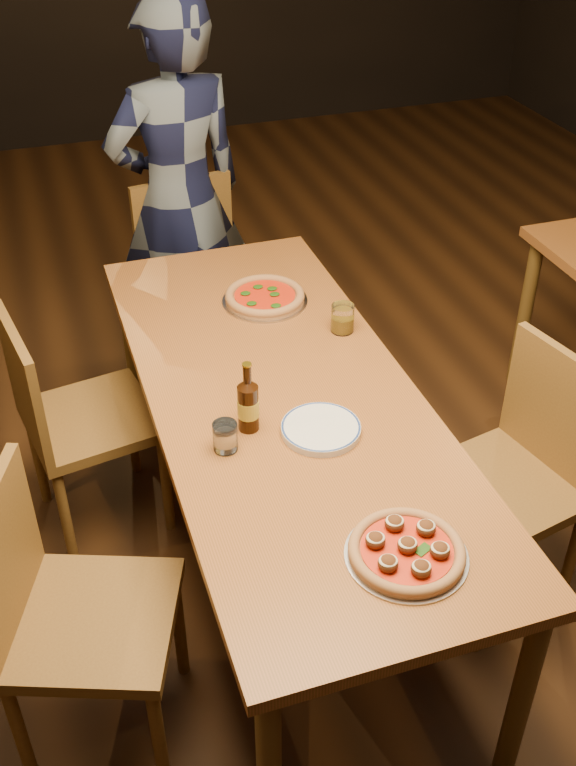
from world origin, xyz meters
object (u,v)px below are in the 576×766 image
object	(u,v)px
plate_stack	(321,429)
beer_bottle	(248,406)
table_main	(283,411)
water_glass	(225,437)
pizza_meatball	(407,550)
pizza_margherita	(265,297)
diner	(179,198)
chair_main_sw	(92,417)
chair_main_e	(500,486)
amber_glass	(343,318)
chair_main_nw	(92,619)
chair_end	(204,291)

from	to	relation	value
plate_stack	beer_bottle	bearing A→B (deg)	156.50
table_main	water_glass	xyz separation A→B (m)	(-0.23, -0.20, 0.12)
pizza_meatball	pizza_margherita	size ratio (longest dim) A/B	0.99
table_main	pizza_meatball	bearing A→B (deg)	-83.96
beer_bottle	diner	bearing A→B (deg)	85.23
chair_main_sw	plate_stack	size ratio (longest dim) A/B	4.00
chair_main_e	amber_glass	world-z (taller)	chair_main_e
chair_main_nw	water_glass	world-z (taller)	chair_main_nw
chair_end	diner	size ratio (longest dim) A/B	0.57
chair_end	chair_main_nw	bearing A→B (deg)	-121.51
pizza_margherita	chair_main_nw	bearing A→B (deg)	-128.64
plate_stack	diner	xyz separation A→B (m)	(-0.07, 1.57, 0.07)
water_glass	beer_bottle	bearing A→B (deg)	38.23
plate_stack	diner	size ratio (longest dim) A/B	0.14
chair_main_nw	plate_stack	xyz separation A→B (m)	(0.72, 0.22, 0.30)
chair_main_e	water_glass	bearing A→B (deg)	-109.99
water_glass	pizza_meatball	bearing A→B (deg)	-59.45
table_main	chair_main_nw	world-z (taller)	chair_main_nw
water_glass	diner	bearing A→B (deg)	82.27
chair_main_sw	plate_stack	xyz separation A→B (m)	(0.60, -0.66, 0.30)
chair_main_e	pizza_margherita	world-z (taller)	chair_main_e
pizza_meatball	diner	size ratio (longest dim) A/B	0.18
plate_stack	amber_glass	bearing A→B (deg)	62.49
table_main	chair_main_sw	distance (m)	0.75
beer_bottle	amber_glass	size ratio (longest dim) A/B	2.26
beer_bottle	chair_main_sw	bearing A→B (deg)	125.43
chair_main_sw	amber_glass	xyz separation A→B (m)	(0.86, -0.17, 0.34)
table_main	beer_bottle	xyz separation A→B (m)	(-0.15, -0.13, 0.15)
chair_main_nw	pizza_margherita	bearing A→B (deg)	-18.16
diner	chair_main_e	bearing A→B (deg)	99.29
chair_main_sw	chair_main_e	size ratio (longest dim) A/B	0.98
table_main	amber_glass	bearing A→B (deg)	42.46
amber_glass	table_main	bearing A→B (deg)	-137.54
table_main	pizza_margherita	size ratio (longest dim) A/B	6.56
amber_glass	pizza_margherita	bearing A→B (deg)	125.65
chair_main_sw	pizza_margherita	size ratio (longest dim) A/B	3.01
chair_main_e	water_glass	xyz separation A→B (m)	(-0.85, 0.12, 0.33)
table_main	chair_main_nw	distance (m)	0.83
chair_end	water_glass	xyz separation A→B (m)	(-0.25, -1.36, 0.32)
table_main	chair_main_nw	xyz separation A→B (m)	(-0.67, -0.44, -0.22)
amber_glass	chair_main_nw	bearing A→B (deg)	-143.88
chair_main_sw	chair_end	world-z (taller)	chair_end
pizza_meatball	amber_glass	distance (m)	1.03
chair_main_nw	chair_main_e	xyz separation A→B (m)	(1.29, 0.12, 0.00)
table_main	chair_end	distance (m)	1.18
chair_main_e	beer_bottle	distance (m)	0.86
chair_main_sw	chair_main_e	bearing A→B (deg)	-133.13
chair_main_nw	diner	distance (m)	1.94
pizza_meatball	beer_bottle	distance (m)	0.64
pizza_margherita	beer_bottle	size ratio (longest dim) A/B	1.39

